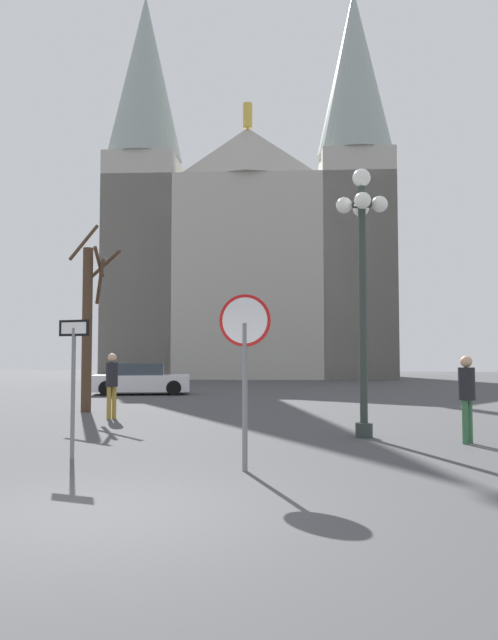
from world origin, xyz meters
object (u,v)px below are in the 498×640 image
object	(u,v)px
cathedral	(250,246)
stop_sign	(245,346)
bare_tree	(88,321)
pedestrian_walking	(467,390)
parked_car_near_white	(140,380)
street_lamp	(362,258)
one_way_arrow_sign	(73,370)
pedestrian_standing	(112,379)

from	to	relation	value
cathedral	stop_sign	bearing A→B (deg)	-82.48
bare_tree	stop_sign	bearing A→B (deg)	-55.29
stop_sign	bare_tree	size ratio (longest dim) A/B	0.45
cathedral	pedestrian_walking	world-z (taller)	cathedral
parked_car_near_white	pedestrian_walking	world-z (taller)	pedestrian_walking
parked_car_near_white	bare_tree	bearing A→B (deg)	-83.44
cathedral	street_lamp	distance (m)	34.85
cathedral	one_way_arrow_sign	bearing A→B (deg)	-86.95
pedestrian_standing	street_lamp	bearing A→B (deg)	-23.48
one_way_arrow_sign	pedestrian_standing	world-z (taller)	one_way_arrow_sign
stop_sign	street_lamp	size ratio (longest dim) A/B	0.46
street_lamp	bare_tree	world-z (taller)	bare_tree
bare_tree	one_way_arrow_sign	bearing A→B (deg)	-69.09
cathedral	pedestrian_standing	world-z (taller)	cathedral
cathedral	pedestrian_walking	bearing A→B (deg)	-75.46
bare_tree	pedestrian_walking	xyz separation A→B (m)	(10.04, -5.47, -1.73)
parked_car_near_white	one_way_arrow_sign	bearing A→B (deg)	-76.04
parked_car_near_white	street_lamp	bearing A→B (deg)	-55.21
pedestrian_walking	pedestrian_standing	distance (m)	9.24
stop_sign	parked_car_near_white	world-z (taller)	stop_sign
parked_car_near_white	pedestrian_standing	size ratio (longest dim) A/B	2.52
cathedral	pedestrian_standing	distance (m)	32.02
street_lamp	parked_car_near_white	size ratio (longest dim) A/B	1.28
one_way_arrow_sign	stop_sign	bearing A→B (deg)	-12.34
pedestrian_walking	pedestrian_standing	size ratio (longest dim) A/B	0.97
street_lamp	cathedral	bearing A→B (deg)	101.66
one_way_arrow_sign	pedestrian_standing	bearing A→B (deg)	104.65
bare_tree	parked_car_near_white	distance (m)	8.51
street_lamp	parked_car_near_white	world-z (taller)	street_lamp
street_lamp	pedestrian_walking	xyz separation A→B (m)	(1.96, -0.67, -2.77)
cathedral	pedestrian_walking	xyz separation A→B (m)	(8.88, -34.22, -9.14)
stop_sign	pedestrian_walking	world-z (taller)	stop_sign
cathedral	pedestrian_walking	size ratio (longest dim) A/B	17.62
one_way_arrow_sign	pedestrian_standing	xyz separation A→B (m)	(-1.63, 6.25, -0.39)
cathedral	pedestrian_standing	size ratio (longest dim) A/B	17.05
cathedral	stop_sign	xyz separation A→B (m)	(4.97, -37.60, -8.32)
street_lamp	parked_car_near_white	xyz separation A→B (m)	(-9.02, 12.99, -3.16)
one_way_arrow_sign	bare_tree	distance (m)	8.86
pedestrian_walking	cathedral	bearing A→B (deg)	104.54
stop_sign	street_lamp	bearing A→B (deg)	64.18
cathedral	street_lamp	world-z (taller)	cathedral
street_lamp	pedestrian_walking	distance (m)	3.45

